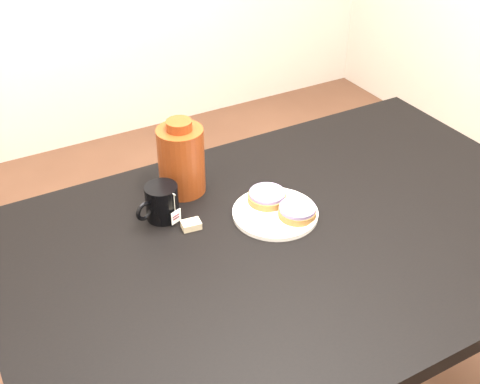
# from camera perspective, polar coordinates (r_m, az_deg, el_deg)

# --- Properties ---
(table) EXTENTS (1.40, 0.90, 0.75)m
(table) POSITION_cam_1_polar(r_m,az_deg,el_deg) (1.49, 5.35, -6.25)
(table) COLOR black
(table) RESTS_ON ground_plane
(plate) EXTENTS (0.21, 0.21, 0.02)m
(plate) POSITION_cam_1_polar(r_m,az_deg,el_deg) (1.48, 3.36, -1.95)
(plate) COLOR white
(plate) RESTS_ON table
(bagel_back) EXTENTS (0.11, 0.11, 0.03)m
(bagel_back) POSITION_cam_1_polar(r_m,az_deg,el_deg) (1.50, 2.59, -0.44)
(bagel_back) COLOR brown
(bagel_back) RESTS_ON plate
(bagel_front) EXTENTS (0.13, 0.13, 0.03)m
(bagel_front) POSITION_cam_1_polar(r_m,az_deg,el_deg) (1.46, 5.46, -1.83)
(bagel_front) COLOR brown
(bagel_front) RESTS_ON plate
(mug) EXTENTS (0.13, 0.10, 0.09)m
(mug) POSITION_cam_1_polar(r_m,az_deg,el_deg) (1.46, -7.46, -0.98)
(mug) COLOR black
(mug) RESTS_ON table
(teabag_pouch) EXTENTS (0.05, 0.04, 0.02)m
(teabag_pouch) POSITION_cam_1_polar(r_m,az_deg,el_deg) (1.44, -4.65, -3.12)
(teabag_pouch) COLOR #C6B793
(teabag_pouch) RESTS_ON table
(bagel_package) EXTENTS (0.15, 0.15, 0.20)m
(bagel_package) POSITION_cam_1_polar(r_m,az_deg,el_deg) (1.53, -5.59, 3.12)
(bagel_package) COLOR #571D0B
(bagel_package) RESTS_ON table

